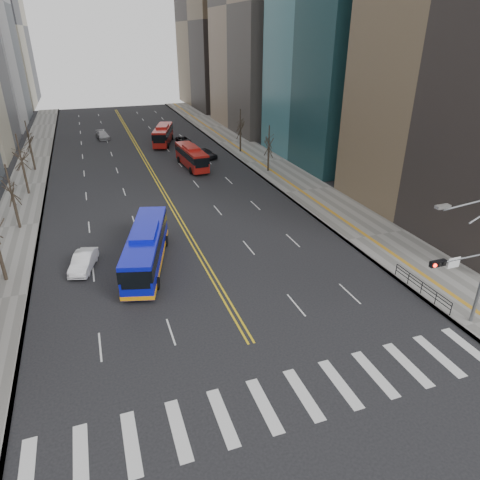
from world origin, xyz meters
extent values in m
plane|color=black|center=(0.00, 0.00, 0.00)|extent=(220.00, 220.00, 0.00)
cube|color=slate|center=(17.50, 45.00, 0.07)|extent=(7.00, 130.00, 0.15)
cube|color=slate|center=(-16.50, 45.00, 0.07)|extent=(5.00, 130.00, 0.15)
cube|color=silver|center=(-13.00, 0.00, 0.01)|extent=(0.70, 4.00, 0.01)
cube|color=silver|center=(-10.64, 0.00, 0.01)|extent=(0.70, 4.00, 0.01)
cube|color=silver|center=(-8.27, 0.00, 0.01)|extent=(0.70, 4.00, 0.01)
cube|color=silver|center=(-5.91, 0.00, 0.01)|extent=(0.70, 4.00, 0.01)
cube|color=silver|center=(-3.55, 0.00, 0.01)|extent=(0.70, 4.00, 0.01)
cube|color=silver|center=(-1.18, 0.00, 0.01)|extent=(0.70, 4.00, 0.01)
cube|color=silver|center=(1.18, 0.00, 0.01)|extent=(0.70, 4.00, 0.01)
cube|color=silver|center=(3.55, 0.00, 0.01)|extent=(0.70, 4.00, 0.01)
cube|color=silver|center=(5.91, 0.00, 0.01)|extent=(0.70, 4.00, 0.01)
cube|color=silver|center=(8.27, 0.00, 0.01)|extent=(0.70, 4.00, 0.01)
cube|color=silver|center=(10.64, 0.00, 0.01)|extent=(0.70, 4.00, 0.01)
cube|color=silver|center=(13.00, 0.00, 0.01)|extent=(0.70, 4.00, 0.01)
cube|color=gold|center=(-0.20, 55.00, 0.01)|extent=(0.15, 100.00, 0.01)
cube|color=gold|center=(0.20, 55.00, 0.01)|extent=(0.15, 100.00, 0.01)
cube|color=gray|center=(30.00, 71.00, 23.00)|extent=(20.00, 26.00, 46.00)
cube|color=brown|center=(29.00, 103.00, 21.00)|extent=(18.00, 30.00, 42.00)
cylinder|color=gray|center=(12.95, 2.00, 5.50)|extent=(4.50, 0.12, 0.12)
cube|color=black|center=(11.00, 2.00, 5.50)|extent=(1.10, 0.28, 0.38)
cylinder|color=#FF190C|center=(10.65, 1.84, 5.50)|extent=(0.24, 0.08, 0.24)
cylinder|color=black|center=(11.00, 1.84, 5.50)|extent=(0.24, 0.08, 0.24)
cylinder|color=black|center=(11.35, 1.84, 5.50)|extent=(0.24, 0.08, 0.24)
cube|color=white|center=(12.30, 2.00, 5.30)|extent=(0.90, 0.06, 0.70)
cube|color=#999993|center=(10.40, 2.00, 9.30)|extent=(0.90, 0.35, 0.18)
cube|color=black|center=(14.30, 6.00, 1.15)|extent=(0.04, 6.00, 0.04)
cylinder|color=black|center=(14.30, 3.00, 0.65)|extent=(0.06, 0.06, 1.00)
cylinder|color=black|center=(14.30, 4.50, 0.65)|extent=(0.06, 0.06, 1.00)
cylinder|color=black|center=(14.30, 6.00, 0.65)|extent=(0.06, 0.06, 1.00)
cylinder|color=black|center=(14.30, 7.50, 0.65)|extent=(0.06, 0.06, 1.00)
cylinder|color=black|center=(14.30, 9.00, 0.65)|extent=(0.06, 0.06, 1.00)
cylinder|color=#2B221A|center=(-16.00, 19.00, 1.95)|extent=(0.28, 0.28, 3.90)
cylinder|color=#2B221A|center=(-16.00, 30.00, 1.80)|extent=(0.28, 0.28, 3.60)
cylinder|color=#2B221A|center=(-16.00, 41.00, 2.00)|extent=(0.28, 0.28, 4.00)
cylinder|color=#2B221A|center=(-16.00, 52.00, 1.90)|extent=(0.28, 0.28, 3.80)
cylinder|color=#2B221A|center=(16.00, 40.00, 1.75)|extent=(0.28, 0.28, 3.50)
cylinder|color=#2B221A|center=(16.00, 52.00, 1.88)|extent=(0.28, 0.28, 3.75)
cube|color=#0C12BD|center=(-4.76, 17.68, 1.76)|extent=(5.59, 12.11, 2.82)
cube|color=black|center=(-4.76, 17.68, 2.31)|extent=(5.66, 12.15, 1.01)
cube|color=#0C12BD|center=(-4.76, 17.68, 3.27)|extent=(3.03, 4.54, 0.40)
cube|color=#FD9B0D|center=(-4.76, 17.68, 0.55)|extent=(5.66, 12.15, 0.35)
cylinder|color=black|center=(-6.98, 14.35, 0.50)|extent=(0.56, 1.04, 1.00)
cylinder|color=black|center=(-4.59, 13.68, 0.50)|extent=(0.56, 1.04, 1.00)
cylinder|color=black|center=(-4.92, 21.68, 0.50)|extent=(0.56, 1.04, 1.00)
cylinder|color=black|center=(-2.54, 21.01, 0.50)|extent=(0.56, 1.04, 1.00)
cube|color=#A31611|center=(6.09, 45.85, 1.62)|extent=(2.81, 10.06, 2.54)
cube|color=black|center=(6.09, 45.85, 2.14)|extent=(2.87, 10.08, 0.93)
cube|color=#A31611|center=(6.09, 45.85, 2.99)|extent=(2.00, 3.58, 0.40)
cylinder|color=black|center=(5.14, 42.61, 0.50)|extent=(0.35, 1.02, 1.00)
cylinder|color=black|center=(7.40, 42.73, 0.50)|extent=(0.35, 1.02, 1.00)
cylinder|color=black|center=(4.79, 48.97, 0.50)|extent=(0.35, 1.02, 1.00)
cylinder|color=black|center=(7.04, 49.09, 0.50)|extent=(0.35, 1.02, 1.00)
cube|color=#A31611|center=(4.85, 62.25, 1.69)|extent=(5.45, 10.67, 2.69)
cube|color=black|center=(4.85, 62.25, 2.23)|extent=(5.51, 10.71, 0.97)
cube|color=#A31611|center=(4.85, 62.25, 3.14)|extent=(2.92, 4.06, 0.40)
cylinder|color=black|center=(2.70, 59.43, 0.50)|extent=(0.59, 1.04, 1.00)
cylinder|color=black|center=(4.96, 58.71, 0.50)|extent=(0.59, 1.04, 1.00)
cylinder|color=black|center=(4.74, 65.80, 0.50)|extent=(0.59, 1.04, 1.00)
cylinder|color=black|center=(7.00, 65.07, 0.50)|extent=(0.59, 1.04, 1.00)
imported|color=white|center=(-9.96, 18.92, 0.72)|extent=(2.69, 4.63, 1.44)
imported|color=black|center=(9.49, 50.33, 0.76)|extent=(3.40, 4.78, 1.51)
imported|color=#A4A3A9|center=(-5.28, 70.26, 0.70)|extent=(2.58, 5.05, 1.40)
imported|color=black|center=(8.40, 61.60, 0.59)|extent=(2.34, 4.41, 1.18)
camera|label=1|loc=(-8.10, -15.51, 18.20)|focal=32.00mm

